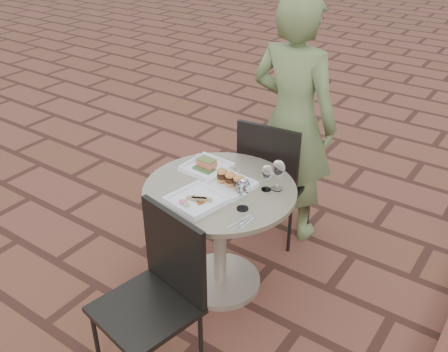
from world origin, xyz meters
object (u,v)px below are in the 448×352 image
Objects in this scene: plate_sliders at (230,182)px; chair_far at (273,171)px; cafe_table at (220,222)px; chair_near at (159,286)px; plate_salmon at (207,166)px; diner at (293,122)px; plate_tuna at (196,200)px.

chair_far is at bearing 94.18° from plate_sliders.
chair_far reaches higher than cafe_table.
chair_far is 0.63m from plate_sliders.
chair_near is 3.51× the size of plate_salmon.
diner reaches higher than plate_salmon.
chair_near is at bearing 89.14° from chair_far.
chair_far is at bearing 89.78° from cafe_table.
cafe_table is 0.89m from diner.
plate_salmon reaches higher than cafe_table.
plate_salmon is at bearing 62.29° from chair_far.
chair_near is 0.53× the size of diner.
plate_tuna is (-0.02, -0.20, 0.26)m from cafe_table.
plate_sliders is 0.84× the size of plate_tuna.
plate_tuna is (-0.06, -0.24, -0.02)m from plate_sliders.
chair_near is 0.54m from plate_tuna.
chair_far reaches higher than plate_tuna.
plate_sliders is at bearing 41.20° from cafe_table.
plate_salmon is 0.99× the size of plate_sliders.
plate_sliders is at bearing 75.40° from plate_tuna.
plate_salmon is (-0.24, -0.67, -0.12)m from diner.
chair_far is 3.51× the size of plate_salmon.
chair_near reaches higher than plate_tuna.
chair_far is (0.00, 0.63, 0.07)m from cafe_table.
diner is at bearing 103.70° from chair_near.
diner is at bearing 86.68° from plate_tuna.
plate_sliders is (0.24, -0.09, 0.01)m from plate_salmon.
plate_sliders is at bearing -21.49° from plate_salmon.
chair_far is 1.00× the size of chair_near.
plate_tuna is (-0.02, -0.83, 0.20)m from chair_far.
plate_sliders reaches higher than cafe_table.
cafe_table is 3.39× the size of plate_salmon.
plate_sliders is (0.05, 0.04, 0.28)m from cafe_table.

